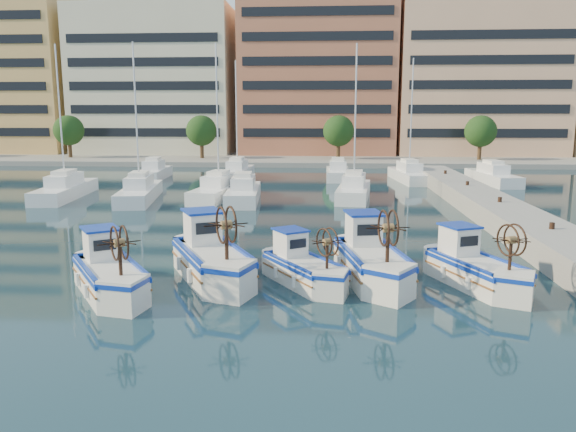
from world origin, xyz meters
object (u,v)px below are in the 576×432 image
object	(u,v)px
fishing_boat_c	(302,266)
fishing_boat_e	(474,266)
fishing_boat_d	(371,258)
fishing_boat_a	(109,272)
fishing_boat_b	(211,256)

from	to	relation	value
fishing_boat_c	fishing_boat_e	distance (m)	6.49
fishing_boat_d	fishing_boat_c	bearing A→B (deg)	-175.34
fishing_boat_c	fishing_boat_a	bearing A→B (deg)	159.88
fishing_boat_b	fishing_boat_c	world-z (taller)	fishing_boat_b
fishing_boat_e	fishing_boat_d	bearing A→B (deg)	148.95
fishing_boat_b	fishing_boat_e	bearing A→B (deg)	-28.18
fishing_boat_e	fishing_boat_b	bearing A→B (deg)	155.89
fishing_boat_a	fishing_boat_e	distance (m)	13.57
fishing_boat_a	fishing_boat_b	xyz separation A→B (m)	(3.33, 2.02, 0.11)
fishing_boat_d	fishing_boat_b	bearing A→B (deg)	172.01
fishing_boat_c	fishing_boat_d	bearing A→B (deg)	-17.50
fishing_boat_a	fishing_boat_d	world-z (taller)	fishing_boat_d
fishing_boat_a	fishing_boat_e	size ratio (longest dim) A/B	1.02
fishing_boat_c	fishing_boat_d	xyz separation A→B (m)	(2.64, 0.74, 0.18)
fishing_boat_c	fishing_boat_d	size ratio (longest dim) A/B	0.78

